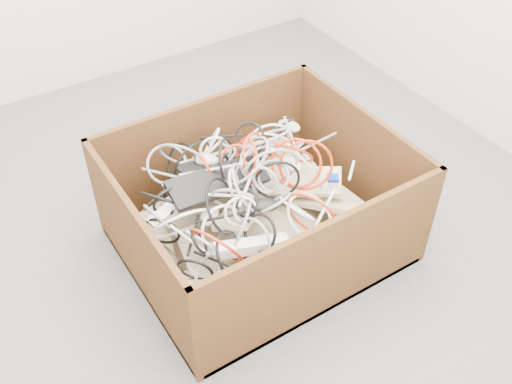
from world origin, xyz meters
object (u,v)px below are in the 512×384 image
cardboard_box (256,223)px  power_strip_right (252,246)px  vga_plug (333,178)px  power_strip_left (177,203)px

cardboard_box → power_strip_right: cardboard_box is taller
vga_plug → power_strip_left: bearing=-170.6°
power_strip_right → vga_plug: bearing=25.3°
power_strip_left → vga_plug: bearing=-29.0°
power_strip_left → vga_plug: (0.62, -0.20, -0.01)m
cardboard_box → vga_plug: (0.29, -0.14, 0.23)m
power_strip_left → power_strip_right: (0.15, -0.31, -0.05)m
cardboard_box → power_strip_left: (-0.33, 0.06, 0.24)m
cardboard_box → vga_plug: cardboard_box is taller
power_strip_right → vga_plug: size_ratio=6.60×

